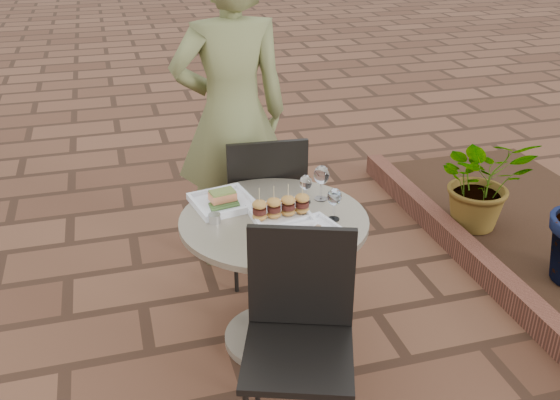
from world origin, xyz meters
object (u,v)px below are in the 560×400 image
object	(u,v)px
chair_far	(265,198)
plate_tuna	(313,232)
diner	(232,117)
plate_salmon	(223,201)
plate_sliders	(281,211)
chair_near	(299,322)
cafe_table	(274,262)

from	to	relation	value
chair_far	plate_tuna	bearing A→B (deg)	96.29
diner	plate_salmon	world-z (taller)	diner
chair_far	plate_tuna	size ratio (longest dim) A/B	3.05
diner	plate_sliders	world-z (taller)	diner
plate_salmon	plate_tuna	xyz separation A→B (m)	(0.33, -0.40, -0.01)
plate_tuna	chair_near	bearing A→B (deg)	-115.46
plate_tuna	plate_sliders	bearing A→B (deg)	117.07
plate_sliders	diner	bearing A→B (deg)	92.68
cafe_table	plate_sliders	size ratio (longest dim) A/B	3.15
cafe_table	chair_near	world-z (taller)	chair_near
chair_near	plate_sliders	xyz separation A→B (m)	(0.08, 0.55, 0.22)
cafe_table	diner	size ratio (longest dim) A/B	0.48
chair_far	chair_near	size ratio (longest dim) A/B	1.00
diner	plate_sliders	distance (m)	0.91
cafe_table	diner	xyz separation A→B (m)	(-0.01, 0.88, 0.46)
cafe_table	plate_tuna	world-z (taller)	plate_tuna
diner	cafe_table	bearing A→B (deg)	90.03
plate_salmon	plate_sliders	distance (m)	0.32
chair_far	chair_near	xyz separation A→B (m)	(-0.15, -1.14, 0.00)
cafe_table	diner	distance (m)	0.99
plate_salmon	chair_near	bearing A→B (deg)	-78.30
chair_near	plate_tuna	size ratio (longest dim) A/B	3.05
plate_sliders	plate_tuna	size ratio (longest dim) A/B	0.94
plate_salmon	plate_tuna	world-z (taller)	plate_salmon
diner	plate_salmon	size ratio (longest dim) A/B	5.74
diner	plate_tuna	world-z (taller)	diner
chair_far	plate_salmon	xyz separation A→B (m)	(-0.31, -0.37, 0.20)
plate_salmon	plate_sliders	bearing A→B (deg)	-41.90
plate_salmon	plate_sliders	xyz separation A→B (m)	(0.24, -0.21, 0.02)
plate_salmon	diner	bearing A→B (deg)	74.07
chair_near	diner	distance (m)	1.50
plate_sliders	plate_tuna	bearing A→B (deg)	-62.93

